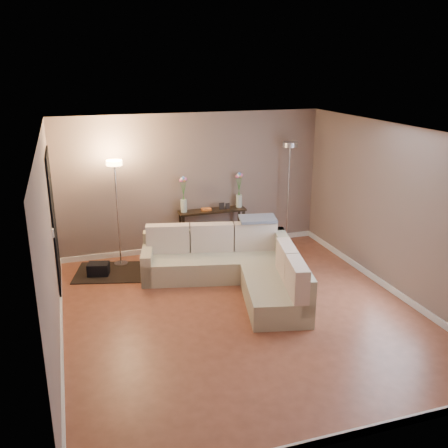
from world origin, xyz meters
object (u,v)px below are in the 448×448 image
object	(u,v)px
sectional_sofa	(237,266)
floor_lamp_unlit	(289,173)
console_table	(208,227)
floor_lamp_lit	(116,192)

from	to	relation	value
sectional_sofa	floor_lamp_unlit	size ratio (longest dim) A/B	1.39
console_table	floor_lamp_unlit	bearing A→B (deg)	-5.95
console_table	sectional_sofa	bearing A→B (deg)	-90.15
sectional_sofa	floor_lamp_unlit	world-z (taller)	floor_lamp_unlit
sectional_sofa	floor_lamp_lit	distance (m)	2.44
floor_lamp_lit	console_table	bearing A→B (deg)	8.99
sectional_sofa	floor_lamp_lit	xyz separation A→B (m)	(-1.70, 1.42, 1.02)
console_table	floor_lamp_lit	bearing A→B (deg)	-171.01
console_table	floor_lamp_lit	size ratio (longest dim) A/B	0.68
floor_lamp_lit	floor_lamp_unlit	world-z (taller)	floor_lamp_unlit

